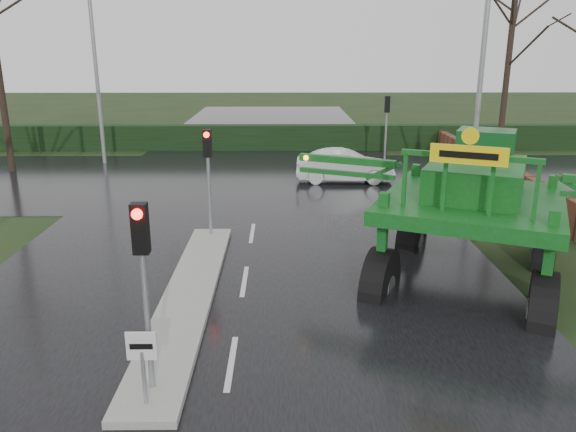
{
  "coord_description": "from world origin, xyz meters",
  "views": [
    {
      "loc": [
        1.01,
        -9.66,
        5.9
      ],
      "look_at": [
        1.14,
        3.36,
        2.0
      ],
      "focal_mm": 35.0,
      "sensor_mm": 36.0,
      "label": 1
    }
  ],
  "objects_px": {
    "traffic_signal_mid": "(208,160)",
    "crop_sprayer": "(387,191)",
    "street_light_left_far": "(100,46)",
    "white_sedan": "(344,182)",
    "keep_left_sign": "(142,356)",
    "traffic_signal_far": "(387,114)",
    "traffic_signal_near": "(142,258)",
    "street_light_right": "(476,46)"
  },
  "relations": [
    {
      "from": "traffic_signal_mid",
      "to": "crop_sprayer",
      "type": "height_order",
      "value": "crop_sprayer"
    },
    {
      "from": "street_light_left_far",
      "to": "white_sedan",
      "type": "distance_m",
      "value": 14.2
    },
    {
      "from": "keep_left_sign",
      "to": "traffic_signal_far",
      "type": "distance_m",
      "value": 22.93
    },
    {
      "from": "keep_left_sign",
      "to": "traffic_signal_far",
      "type": "height_order",
      "value": "traffic_signal_far"
    },
    {
      "from": "traffic_signal_near",
      "to": "street_light_left_far",
      "type": "xyz_separation_m",
      "value": [
        -6.89,
        21.01,
        3.4
      ]
    },
    {
      "from": "traffic_signal_far",
      "to": "crop_sprayer",
      "type": "bearing_deg",
      "value": 79.88
    },
    {
      "from": "traffic_signal_far",
      "to": "street_light_right",
      "type": "relative_size",
      "value": 0.35
    },
    {
      "from": "traffic_signal_far",
      "to": "street_light_right",
      "type": "bearing_deg",
      "value": 101.95
    },
    {
      "from": "traffic_signal_far",
      "to": "street_light_left_far",
      "type": "height_order",
      "value": "street_light_left_far"
    },
    {
      "from": "keep_left_sign",
      "to": "street_light_right",
      "type": "distance_m",
      "value": 17.23
    },
    {
      "from": "traffic_signal_far",
      "to": "white_sedan",
      "type": "bearing_deg",
      "value": 59.82
    },
    {
      "from": "white_sedan",
      "to": "street_light_right",
      "type": "bearing_deg",
      "value": -126.07
    },
    {
      "from": "traffic_signal_near",
      "to": "street_light_right",
      "type": "bearing_deg",
      "value": 53.87
    },
    {
      "from": "white_sedan",
      "to": "traffic_signal_far",
      "type": "bearing_deg",
      "value": -27.47
    },
    {
      "from": "traffic_signal_far",
      "to": "street_light_left_far",
      "type": "xyz_separation_m",
      "value": [
        -14.69,
        -0.01,
        3.4
      ]
    },
    {
      "from": "traffic_signal_mid",
      "to": "traffic_signal_far",
      "type": "distance_m",
      "value": 14.75
    },
    {
      "from": "street_light_left_far",
      "to": "traffic_signal_near",
      "type": "bearing_deg",
      "value": -71.83
    },
    {
      "from": "street_light_left_far",
      "to": "crop_sprayer",
      "type": "bearing_deg",
      "value": -53.97
    },
    {
      "from": "traffic_signal_far",
      "to": "white_sedan",
      "type": "xyz_separation_m",
      "value": [
        -2.63,
        -4.53,
        -2.59
      ]
    },
    {
      "from": "white_sedan",
      "to": "crop_sprayer",
      "type": "bearing_deg",
      "value": -178.58
    },
    {
      "from": "street_light_left_far",
      "to": "traffic_signal_far",
      "type": "bearing_deg",
      "value": 0.03
    },
    {
      "from": "crop_sprayer",
      "to": "street_light_left_far",
      "type": "bearing_deg",
      "value": 150.54
    },
    {
      "from": "keep_left_sign",
      "to": "traffic_signal_near",
      "type": "height_order",
      "value": "traffic_signal_near"
    },
    {
      "from": "traffic_signal_far",
      "to": "street_light_left_far",
      "type": "distance_m",
      "value": 15.08
    },
    {
      "from": "keep_left_sign",
      "to": "street_light_left_far",
      "type": "bearing_deg",
      "value": 107.78
    },
    {
      "from": "traffic_signal_near",
      "to": "traffic_signal_mid",
      "type": "relative_size",
      "value": 1.0
    },
    {
      "from": "keep_left_sign",
      "to": "street_light_left_far",
      "type": "height_order",
      "value": "street_light_left_far"
    },
    {
      "from": "traffic_signal_mid",
      "to": "traffic_signal_far",
      "type": "xyz_separation_m",
      "value": [
        7.8,
        12.52,
        0.0
      ]
    },
    {
      "from": "traffic_signal_mid",
      "to": "traffic_signal_far",
      "type": "height_order",
      "value": "same"
    },
    {
      "from": "traffic_signal_far",
      "to": "white_sedan",
      "type": "distance_m",
      "value": 5.85
    },
    {
      "from": "traffic_signal_mid",
      "to": "street_light_left_far",
      "type": "bearing_deg",
      "value": 118.86
    },
    {
      "from": "keep_left_sign",
      "to": "traffic_signal_mid",
      "type": "height_order",
      "value": "traffic_signal_mid"
    },
    {
      "from": "white_sedan",
      "to": "traffic_signal_mid",
      "type": "bearing_deg",
      "value": 149.82
    },
    {
      "from": "street_light_left_far",
      "to": "white_sedan",
      "type": "xyz_separation_m",
      "value": [
        12.06,
        -4.52,
        -5.99
      ]
    },
    {
      "from": "traffic_signal_near",
      "to": "white_sedan",
      "type": "distance_m",
      "value": 17.47
    },
    {
      "from": "keep_left_sign",
      "to": "traffic_signal_mid",
      "type": "distance_m",
      "value": 9.12
    },
    {
      "from": "keep_left_sign",
      "to": "traffic_signal_near",
      "type": "xyz_separation_m",
      "value": [
        0.0,
        0.49,
        1.53
      ]
    },
    {
      "from": "street_light_right",
      "to": "crop_sprayer",
      "type": "height_order",
      "value": "street_light_right"
    },
    {
      "from": "traffic_signal_near",
      "to": "traffic_signal_far",
      "type": "bearing_deg",
      "value": 69.64
    },
    {
      "from": "traffic_signal_mid",
      "to": "crop_sprayer",
      "type": "relative_size",
      "value": 0.41
    },
    {
      "from": "traffic_signal_near",
      "to": "street_light_right",
      "type": "relative_size",
      "value": 0.35
    },
    {
      "from": "traffic_signal_mid",
      "to": "white_sedan",
      "type": "relative_size",
      "value": 0.8
    }
  ]
}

